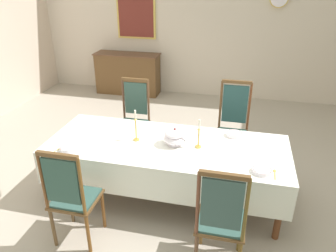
{
  "coord_description": "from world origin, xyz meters",
  "views": [
    {
      "loc": [
        0.77,
        -3.4,
        2.55
      ],
      "look_at": [
        -0.01,
        -0.11,
        0.92
      ],
      "focal_mm": 34.68,
      "sensor_mm": 36.0,
      "label": 1
    }
  ],
  "objects_px": {
    "chair_south_a": "(72,195)",
    "sideboard": "(128,74)",
    "chair_south_b": "(221,219)",
    "candlestick_west": "(136,128)",
    "chair_north_b": "(233,125)",
    "bowl_near_left": "(262,170)",
    "bowl_near_right": "(68,148)",
    "chair_north_a": "(134,117)",
    "spoon_primary": "(275,172)",
    "soup_tureen": "(175,137)",
    "spoon_secondary": "(60,148)",
    "framed_painting": "(136,15)",
    "candlestick_east": "(199,137)",
    "bowl_far_left": "(234,134)",
    "dining_table": "(167,149)"
  },
  "relations": [
    {
      "from": "bowl_near_right",
      "to": "candlestick_east",
      "type": "bearing_deg",
      "value": 15.96
    },
    {
      "from": "chair_north_a",
      "to": "bowl_far_left",
      "type": "bearing_deg",
      "value": 158.93
    },
    {
      "from": "bowl_far_left",
      "to": "spoon_secondary",
      "type": "distance_m",
      "value": 2.04
    },
    {
      "from": "chair_south_a",
      "to": "candlestick_east",
      "type": "xyz_separation_m",
      "value": [
        1.09,
        0.94,
        0.3
      ]
    },
    {
      "from": "chair_north_a",
      "to": "chair_north_b",
      "type": "distance_m",
      "value": 1.44
    },
    {
      "from": "chair_south_a",
      "to": "candlestick_west",
      "type": "bearing_deg",
      "value": 69.15
    },
    {
      "from": "chair_north_a",
      "to": "sideboard",
      "type": "relative_size",
      "value": 0.8
    },
    {
      "from": "chair_north_b",
      "to": "bowl_far_left",
      "type": "bearing_deg",
      "value": 93.49
    },
    {
      "from": "soup_tureen",
      "to": "spoon_secondary",
      "type": "bearing_deg",
      "value": -163.21
    },
    {
      "from": "framed_painting",
      "to": "chair_north_a",
      "type": "bearing_deg",
      "value": -73.2
    },
    {
      "from": "candlestick_east",
      "to": "framed_painting",
      "type": "bearing_deg",
      "value": 117.42
    },
    {
      "from": "chair_north_a",
      "to": "framed_painting",
      "type": "bearing_deg",
      "value": -73.2
    },
    {
      "from": "dining_table",
      "to": "bowl_near_left",
      "type": "xyz_separation_m",
      "value": [
        1.06,
        -0.36,
        0.1
      ]
    },
    {
      "from": "candlestick_east",
      "to": "framed_painting",
      "type": "distance_m",
      "value": 4.28
    },
    {
      "from": "chair_north_b",
      "to": "bowl_near_right",
      "type": "xyz_separation_m",
      "value": [
        -1.75,
        -1.35,
        0.15
      ]
    },
    {
      "from": "candlestick_west",
      "to": "bowl_near_right",
      "type": "xyz_separation_m",
      "value": [
        -0.67,
        -0.4,
        -0.13
      ]
    },
    {
      "from": "chair_north_a",
      "to": "spoon_primary",
      "type": "distance_m",
      "value": 2.3
    },
    {
      "from": "chair_south_a",
      "to": "bowl_near_right",
      "type": "bearing_deg",
      "value": 119.68
    },
    {
      "from": "dining_table",
      "to": "chair_north_a",
      "type": "relative_size",
      "value": 2.4
    },
    {
      "from": "spoon_secondary",
      "to": "framed_painting",
      "type": "bearing_deg",
      "value": 107.24
    },
    {
      "from": "chair_north_a",
      "to": "sideboard",
      "type": "distance_m",
      "value": 2.73
    },
    {
      "from": "chair_south_b",
      "to": "bowl_near_left",
      "type": "height_order",
      "value": "chair_south_b"
    },
    {
      "from": "chair_south_b",
      "to": "sideboard",
      "type": "distance_m",
      "value": 5.05
    },
    {
      "from": "candlestick_east",
      "to": "bowl_near_left",
      "type": "distance_m",
      "value": 0.78
    },
    {
      "from": "chair_south_b",
      "to": "bowl_far_left",
      "type": "distance_m",
      "value": 1.33
    },
    {
      "from": "chair_south_a",
      "to": "soup_tureen",
      "type": "bearing_deg",
      "value": 48.87
    },
    {
      "from": "dining_table",
      "to": "sideboard",
      "type": "bearing_deg",
      "value": 116.47
    },
    {
      "from": "bowl_far_left",
      "to": "spoon_primary",
      "type": "xyz_separation_m",
      "value": [
        0.43,
        -0.7,
        -0.02
      ]
    },
    {
      "from": "bowl_near_right",
      "to": "candlestick_west",
      "type": "bearing_deg",
      "value": 31.05
    },
    {
      "from": "soup_tureen",
      "to": "spoon_secondary",
      "type": "distance_m",
      "value": 1.3
    },
    {
      "from": "chair_south_a",
      "to": "chair_north_b",
      "type": "bearing_deg",
      "value": 52.62
    },
    {
      "from": "spoon_primary",
      "to": "spoon_secondary",
      "type": "bearing_deg",
      "value": -177.72
    },
    {
      "from": "chair_south_a",
      "to": "spoon_primary",
      "type": "distance_m",
      "value": 2.01
    },
    {
      "from": "dining_table",
      "to": "chair_south_a",
      "type": "height_order",
      "value": "chair_south_a"
    },
    {
      "from": "chair_north_a",
      "to": "spoon_primary",
      "type": "relative_size",
      "value": 6.44
    },
    {
      "from": "chair_south_a",
      "to": "sideboard",
      "type": "distance_m",
      "value": 4.53
    },
    {
      "from": "spoon_primary",
      "to": "framed_painting",
      "type": "xyz_separation_m",
      "value": [
        -2.75,
        4.06,
        0.95
      ]
    },
    {
      "from": "chair_south_b",
      "to": "candlestick_west",
      "type": "relative_size",
      "value": 2.97
    },
    {
      "from": "bowl_far_left",
      "to": "chair_north_a",
      "type": "bearing_deg",
      "value": 158.93
    },
    {
      "from": "candlestick_west",
      "to": "sideboard",
      "type": "distance_m",
      "value": 3.76
    },
    {
      "from": "bowl_far_left",
      "to": "chair_south_a",
      "type": "bearing_deg",
      "value": -138.35
    },
    {
      "from": "dining_table",
      "to": "spoon_primary",
      "type": "relative_size",
      "value": 15.5
    },
    {
      "from": "chair_south_b",
      "to": "candlestick_east",
      "type": "relative_size",
      "value": 3.32
    },
    {
      "from": "dining_table",
      "to": "bowl_far_left",
      "type": "relative_size",
      "value": 14.25
    },
    {
      "from": "chair_south_b",
      "to": "spoon_secondary",
      "type": "height_order",
      "value": "chair_south_b"
    },
    {
      "from": "soup_tureen",
      "to": "spoon_primary",
      "type": "bearing_deg",
      "value": -16.94
    },
    {
      "from": "dining_table",
      "to": "bowl_near_right",
      "type": "relative_size",
      "value": 15.58
    },
    {
      "from": "chair_north_b",
      "to": "bowl_near_left",
      "type": "bearing_deg",
      "value": 104.65
    },
    {
      "from": "chair_south_a",
      "to": "candlestick_east",
      "type": "bearing_deg",
      "value": 40.69
    },
    {
      "from": "chair_south_b",
      "to": "bowl_near_right",
      "type": "xyz_separation_m",
      "value": [
        -1.75,
        0.54,
        0.18
      ]
    }
  ]
}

